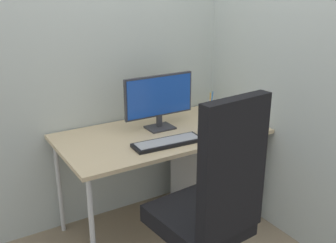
{
  "coord_description": "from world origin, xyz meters",
  "views": [
    {
      "loc": [
        -1.31,
        -2.24,
        1.75
      ],
      "look_at": [
        0.01,
        -0.07,
        0.85
      ],
      "focal_mm": 42.6,
      "sensor_mm": 36.0,
      "label": 1
    }
  ],
  "objects_px": {
    "office_chair": "(211,203)",
    "keyboard": "(168,142)",
    "monitor": "(159,98)",
    "filing_cabinet": "(207,175)",
    "pen_holder": "(211,106)",
    "notebook": "(236,126)",
    "mouse": "(203,131)"
  },
  "relations": [
    {
      "from": "monitor",
      "to": "mouse",
      "type": "xyz_separation_m",
      "value": [
        0.21,
        -0.25,
        -0.2
      ]
    },
    {
      "from": "mouse",
      "to": "pen_holder",
      "type": "relative_size",
      "value": 0.53
    },
    {
      "from": "filing_cabinet",
      "to": "office_chair",
      "type": "bearing_deg",
      "value": -125.76
    },
    {
      "from": "monitor",
      "to": "keyboard",
      "type": "bearing_deg",
      "value": -110.08
    },
    {
      "from": "monitor",
      "to": "pen_holder",
      "type": "height_order",
      "value": "monitor"
    },
    {
      "from": "filing_cabinet",
      "to": "notebook",
      "type": "height_order",
      "value": "notebook"
    },
    {
      "from": "pen_holder",
      "to": "notebook",
      "type": "relative_size",
      "value": 0.99
    },
    {
      "from": "pen_holder",
      "to": "mouse",
      "type": "bearing_deg",
      "value": -133.19
    },
    {
      "from": "office_chair",
      "to": "filing_cabinet",
      "type": "height_order",
      "value": "office_chair"
    },
    {
      "from": "filing_cabinet",
      "to": "mouse",
      "type": "xyz_separation_m",
      "value": [
        -0.17,
        -0.16,
        0.46
      ]
    },
    {
      "from": "pen_holder",
      "to": "office_chair",
      "type": "bearing_deg",
      "value": -126.8
    },
    {
      "from": "monitor",
      "to": "keyboard",
      "type": "height_order",
      "value": "monitor"
    },
    {
      "from": "office_chair",
      "to": "notebook",
      "type": "relative_size",
      "value": 7.02
    },
    {
      "from": "office_chair",
      "to": "monitor",
      "type": "xyz_separation_m",
      "value": [
        0.19,
        0.88,
        0.33
      ]
    },
    {
      "from": "notebook",
      "to": "mouse",
      "type": "bearing_deg",
      "value": -165.06
    },
    {
      "from": "office_chair",
      "to": "filing_cabinet",
      "type": "relative_size",
      "value": 2.01
    },
    {
      "from": "office_chair",
      "to": "notebook",
      "type": "xyz_separation_m",
      "value": [
        0.67,
        0.6,
        0.12
      ]
    },
    {
      "from": "filing_cabinet",
      "to": "notebook",
      "type": "distance_m",
      "value": 0.5
    },
    {
      "from": "monitor",
      "to": "filing_cabinet",
      "type": "bearing_deg",
      "value": -13.14
    },
    {
      "from": "monitor",
      "to": "keyboard",
      "type": "distance_m",
      "value": 0.37
    },
    {
      "from": "notebook",
      "to": "office_chair",
      "type": "bearing_deg",
      "value": -116.22
    },
    {
      "from": "filing_cabinet",
      "to": "notebook",
      "type": "bearing_deg",
      "value": -63.19
    },
    {
      "from": "pen_holder",
      "to": "notebook",
      "type": "height_order",
      "value": "pen_holder"
    },
    {
      "from": "office_chair",
      "to": "pen_holder",
      "type": "bearing_deg",
      "value": 53.2
    },
    {
      "from": "office_chair",
      "to": "filing_cabinet",
      "type": "bearing_deg",
      "value": 54.24
    },
    {
      "from": "office_chair",
      "to": "keyboard",
      "type": "xyz_separation_m",
      "value": [
        0.09,
        0.59,
        0.12
      ]
    },
    {
      "from": "monitor",
      "to": "notebook",
      "type": "distance_m",
      "value": 0.59
    },
    {
      "from": "mouse",
      "to": "pen_holder",
      "type": "distance_m",
      "value": 0.48
    },
    {
      "from": "office_chair",
      "to": "mouse",
      "type": "bearing_deg",
      "value": 57.32
    },
    {
      "from": "office_chair",
      "to": "mouse",
      "type": "height_order",
      "value": "office_chair"
    },
    {
      "from": "monitor",
      "to": "mouse",
      "type": "relative_size",
      "value": 5.63
    },
    {
      "from": "office_chair",
      "to": "notebook",
      "type": "distance_m",
      "value": 0.9
    }
  ]
}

